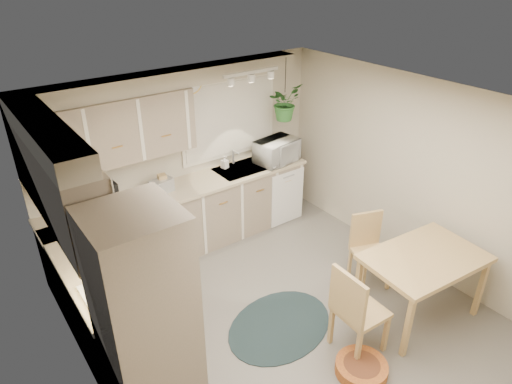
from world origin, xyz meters
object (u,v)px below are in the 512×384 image
(pet_bed, at_px, (361,368))
(chair_back, at_px, (371,252))
(chair_left, at_px, (361,309))
(braided_rug, at_px, (280,325))
(microwave, at_px, (277,149))
(dining_table, at_px, (419,286))

(pet_bed, bearing_deg, chair_back, 39.21)
(chair_left, height_order, braided_rug, chair_left)
(chair_back, bearing_deg, chair_left, 55.34)
(microwave, bearing_deg, pet_bed, -121.04)
(chair_left, xyz_separation_m, pet_bed, (-0.22, -0.26, -0.44))
(microwave, bearing_deg, chair_left, -118.85)
(braided_rug, bearing_deg, dining_table, -28.66)
(chair_left, distance_m, chair_back, 1.09)
(chair_left, distance_m, microwave, 2.75)
(dining_table, distance_m, pet_bed, 1.17)
(chair_left, height_order, microwave, microwave)
(chair_left, relative_size, chair_back, 1.12)
(chair_left, xyz_separation_m, microwave, (0.91, 2.51, 0.64))
(dining_table, distance_m, braided_rug, 1.59)
(chair_back, distance_m, pet_bed, 1.47)
(braided_rug, relative_size, microwave, 2.11)
(dining_table, height_order, pet_bed, dining_table)
(chair_back, xyz_separation_m, braided_rug, (-1.34, 0.06, -0.44))
(dining_table, height_order, chair_back, chair_back)
(dining_table, relative_size, pet_bed, 2.48)
(microwave, bearing_deg, dining_table, -99.46)
(dining_table, bearing_deg, chair_back, 90.54)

